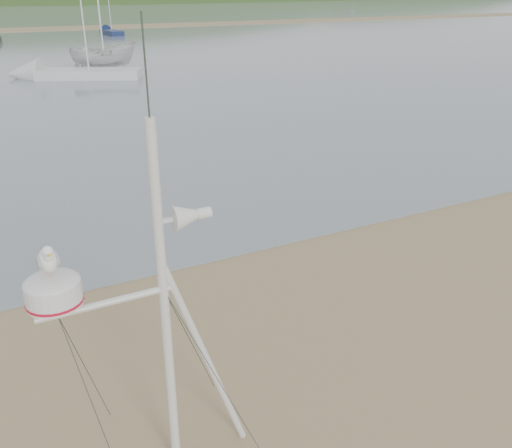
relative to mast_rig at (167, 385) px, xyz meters
name	(u,v)px	position (x,y,z in m)	size (l,w,h in m)	color
hill_ridge	(16,55)	(17.74, 235.25, -20.83)	(620.00, 180.00, 80.00)	#223A17
mast_rig	(167,385)	(0.00, 0.00, 0.00)	(2.08, 2.21, 4.68)	silver
boat_white	(102,35)	(6.60, 31.09, 1.00)	(1.57, 1.61, 4.18)	silver
sailboat_white_near	(53,74)	(3.16, 29.04, -0.83)	(7.60, 4.96, 7.49)	silver
sailboat_blue_far	(108,32)	(13.52, 59.10, -0.83)	(1.75, 5.79, 5.73)	#142047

